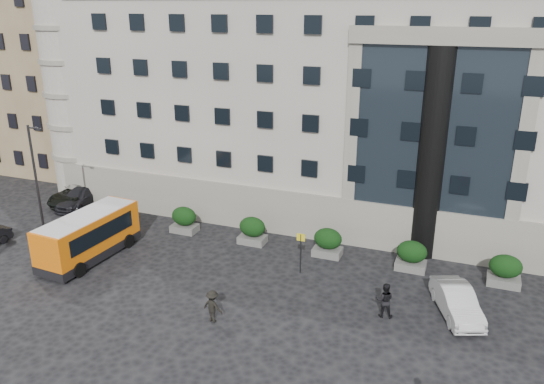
{
  "coord_description": "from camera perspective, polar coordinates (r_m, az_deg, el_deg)",
  "views": [
    {
      "loc": [
        14.1,
        -21.99,
        15.19
      ],
      "look_at": [
        3.81,
        4.69,
        5.0
      ],
      "focal_mm": 35.0,
      "sensor_mm": 36.0,
      "label": 1
    }
  ],
  "objects": [
    {
      "name": "entrance_column",
      "position": [
        33.5,
        16.8,
        3.73
      ],
      "size": [
        1.8,
        1.8,
        13.0
      ],
      "primitive_type": "cylinder",
      "color": "black",
      "rests_on": "ground"
    },
    {
      "name": "apartment_near",
      "position": [
        56.93,
        -21.61,
        13.06
      ],
      "size": [
        14.0,
        14.0,
        20.0
      ],
      "primitive_type": "cube",
      "color": "olive",
      "rests_on": "ground"
    },
    {
      "name": "bus_stop_sign",
      "position": [
        31.36,
        3.11,
        -5.84
      ],
      "size": [
        0.5,
        0.08,
        2.52
      ],
      "color": "#262628",
      "rests_on": "ground"
    },
    {
      "name": "pedestrian_c",
      "position": [
        27.35,
        -6.4,
        -12.11
      ],
      "size": [
        1.21,
        0.82,
        1.72
      ],
      "primitive_type": "imported",
      "rotation": [
        0.0,
        0.0,
        2.97
      ],
      "color": "black",
      "rests_on": "ground"
    },
    {
      "name": "pedestrian_b",
      "position": [
        28.12,
        12.02,
        -11.3
      ],
      "size": [
        1.03,
        0.86,
        1.89
      ],
      "primitive_type": "imported",
      "rotation": [
        0.0,
        0.0,
        3.32
      ],
      "color": "black",
      "rests_on": "ground"
    },
    {
      "name": "ground",
      "position": [
        30.22,
        -10.17,
        -10.91
      ],
      "size": [
        120.0,
        120.0,
        0.0
      ],
      "primitive_type": "plane",
      "color": "black",
      "rests_on": "ground"
    },
    {
      "name": "hedge_e",
      "position": [
        33.13,
        23.78,
        -7.69
      ],
      "size": [
        1.8,
        1.26,
        1.84
      ],
      "color": "#585856",
      "rests_on": "ground"
    },
    {
      "name": "hedge_b",
      "position": [
        35.45,
        -2.13,
        -4.12
      ],
      "size": [
        1.8,
        1.26,
        1.84
      ],
      "color": "#585856",
      "rests_on": "ground"
    },
    {
      "name": "civic_building",
      "position": [
        45.15,
        10.78,
        11.4
      ],
      "size": [
        44.0,
        24.0,
        18.0
      ],
      "primitive_type": "cube",
      "color": "#A1998E",
      "rests_on": "ground"
    },
    {
      "name": "hedge_a",
      "position": [
        37.66,
        -9.43,
        -2.92
      ],
      "size": [
        1.8,
        1.26,
        1.84
      ],
      "color": "#585856",
      "rests_on": "ground"
    },
    {
      "name": "white_taxi",
      "position": [
        29.37,
        19.24,
        -11.07
      ],
      "size": [
        3.13,
        4.78,
        1.49
      ],
      "primitive_type": "imported",
      "rotation": [
        0.0,
        0.0,
        0.38
      ],
      "color": "silver",
      "rests_on": "ground"
    },
    {
      "name": "parked_car_c",
      "position": [
        44.62,
        -19.93,
        -0.53
      ],
      "size": [
        2.7,
        5.22,
        1.45
      ],
      "primitive_type": "imported",
      "rotation": [
        0.0,
        0.0,
        0.14
      ],
      "color": "black",
      "rests_on": "ground"
    },
    {
      "name": "hedge_d",
      "position": [
        33.12,
        14.77,
        -6.6
      ],
      "size": [
        1.8,
        1.26,
        1.84
      ],
      "color": "#585856",
      "rests_on": "ground"
    },
    {
      "name": "minibus",
      "position": [
        35.09,
        -19.13,
        -4.33
      ],
      "size": [
        3.0,
        7.08,
        2.9
      ],
      "rotation": [
        0.0,
        0.0,
        -0.07
      ],
      "color": "orange",
      "rests_on": "ground"
    },
    {
      "name": "apartment_far",
      "position": [
        72.84,
        -13.82,
        15.78
      ],
      "size": [
        13.0,
        13.0,
        22.0
      ],
      "primitive_type": "cube",
      "color": "brown",
      "rests_on": "ground"
    },
    {
      "name": "street_lamp",
      "position": [
        37.68,
        -23.96,
        1.18
      ],
      "size": [
        1.16,
        0.18,
        8.0
      ],
      "color": "#262628",
      "rests_on": "ground"
    },
    {
      "name": "parked_car_d",
      "position": [
        45.46,
        -19.96,
        -0.08
      ],
      "size": [
        2.66,
        5.71,
        1.58
      ],
      "primitive_type": "imported",
      "rotation": [
        0.0,
        0.0,
        -0.01
      ],
      "color": "black",
      "rests_on": "ground"
    },
    {
      "name": "red_truck",
      "position": [
        48.21,
        -19.13,
        1.84
      ],
      "size": [
        2.93,
        5.23,
        2.67
      ],
      "rotation": [
        0.0,
        0.0,
        0.15
      ],
      "color": "#98180B",
      "rests_on": "ground"
    },
    {
      "name": "hedge_c",
      "position": [
        33.91,
        6.02,
        -5.37
      ],
      "size": [
        1.8,
        1.26,
        1.84
      ],
      "color": "#585856",
      "rests_on": "ground"
    }
  ]
}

